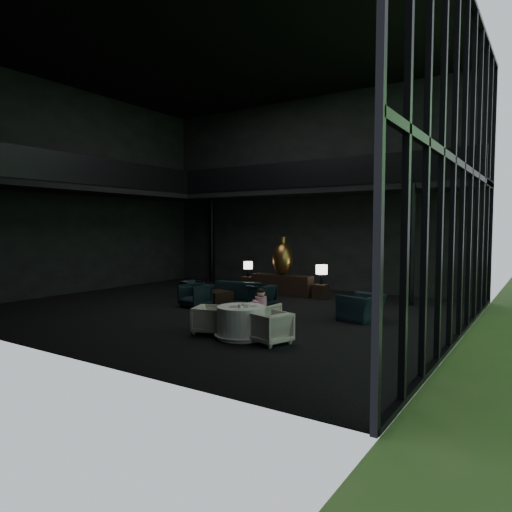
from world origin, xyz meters
The scene contains 35 objects.
floor centered at (0.00, 0.00, 0.00)m, with size 14.00×12.00×0.02m, color black.
ceiling centered at (0.00, 0.00, 8.00)m, with size 14.00×12.00×0.02m, color black.
wall_back centered at (0.00, 6.00, 4.00)m, with size 14.00×0.04×8.00m, color black.
wall_front centered at (0.00, -6.00, 4.00)m, with size 14.00×0.04×8.00m, color black.
wall_left centered at (-7.00, 0.00, 4.00)m, with size 0.04×12.00×8.00m, color black.
curtain_wall centered at (6.95, 0.00, 4.00)m, with size 0.20×12.00×8.00m, color black, non-canonical shape.
mezzanine_left centered at (-6.00, 0.00, 4.00)m, with size 2.00×12.00×0.25m, color black.
mezzanine_back centered at (1.00, 5.00, 4.00)m, with size 12.00×2.00×0.25m, color black.
railing_left centered at (-5.00, 0.00, 4.60)m, with size 0.06×12.00×1.00m, color black.
railing_back centered at (1.00, 4.00, 4.60)m, with size 12.00×0.06×1.00m, color black.
column_nw centered at (-5.00, 5.70, 2.00)m, with size 0.24×0.24×4.00m, color black.
column_ne centered at (4.80, 4.00, 2.00)m, with size 0.24×0.24×4.00m, color black.
console centered at (0.10, 3.62, 0.39)m, with size 2.44×0.56×0.78m, color black.
bronze_urn centered at (0.10, 3.65, 1.40)m, with size 0.78×0.78×1.46m.
side_table_left centered at (-1.50, 3.74, 0.30)m, with size 0.55×0.55×0.61m, color black.
table_lamp_left centered at (-1.50, 3.66, 1.04)m, with size 0.36×0.36×0.61m.
side_table_right centered at (1.70, 3.61, 0.26)m, with size 0.47×0.47×0.52m, color black.
table_lamp_right centered at (1.70, 3.73, 1.03)m, with size 0.42×0.42×0.71m.
sofa centered at (-0.73, 2.10, 0.48)m, with size 2.46×0.72×0.96m, color black.
lounge_armchair_west centered at (-2.33, 1.20, 0.32)m, with size 0.62×0.58×0.64m, color black.
lounge_armchair_east centered at (0.72, 1.17, 0.39)m, with size 0.76×0.72×0.79m, color #162732.
lounge_armchair_south centered at (-0.98, -0.21, 0.44)m, with size 0.86×0.81×0.89m, color #1A2D38.
window_armchair centered at (4.33, 0.69, 0.52)m, with size 1.20×0.78×1.05m, color black.
coffee_table centered at (-1.05, 1.06, 0.18)m, with size 0.82×0.82×0.37m, color black.
dining_table centered at (2.66, -2.77, 0.33)m, with size 1.29×1.29×0.75m.
dining_chair_north centered at (2.61, -1.81, 0.38)m, with size 0.74×0.70×0.77m, color silver.
dining_chair_east centered at (3.50, -2.83, 0.40)m, with size 0.77×0.73×0.80m, color beige.
dining_chair_west centered at (1.73, -2.80, 0.36)m, with size 0.69×0.65×0.71m, color #B1AFAB.
child centered at (2.63, -1.88, 0.76)m, with size 0.29×0.29×0.62m.
plate_a centered at (2.55, -2.93, 0.76)m, with size 0.23×0.23×0.01m, color white.
plate_b centered at (2.90, -2.63, 0.76)m, with size 0.21×0.21×0.01m, color white.
saucer centered at (2.84, -2.83, 0.76)m, with size 0.16×0.16×0.01m, color white.
coffee_cup centered at (2.88, -2.83, 0.79)m, with size 0.09×0.09×0.06m, color white.
cereal_bowl centered at (2.67, -2.66, 0.79)m, with size 0.15×0.15×0.08m, color white.
cream_pot centered at (2.74, -2.97, 0.79)m, with size 0.06×0.06×0.07m, color #99999E.
Camera 1 is at (8.73, -11.46, 2.62)m, focal length 32.00 mm.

